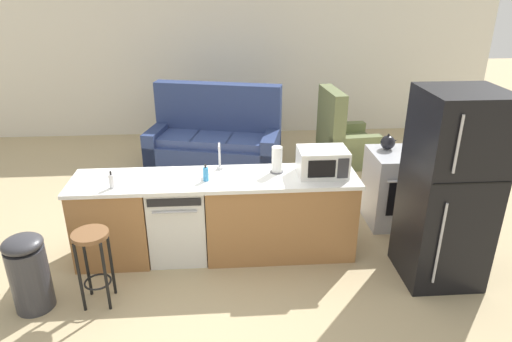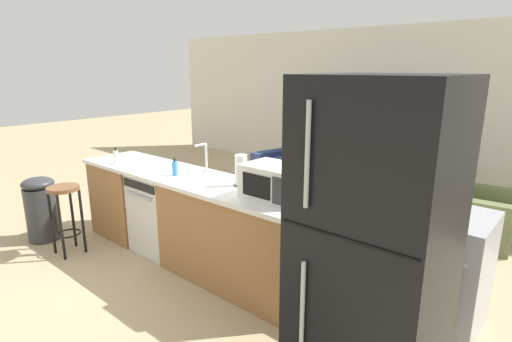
# 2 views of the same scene
# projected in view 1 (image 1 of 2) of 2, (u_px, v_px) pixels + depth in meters

# --- Properties ---
(ground_plane) EXTENTS (24.00, 24.00, 0.00)m
(ground_plane) POSITION_uv_depth(u_px,v_px,m) (204.00, 253.00, 5.01)
(ground_plane) COLOR tan
(wall_back) EXTENTS (10.00, 0.06, 2.60)m
(wall_back) POSITION_uv_depth(u_px,v_px,m) (225.00, 64.00, 8.36)
(wall_back) COLOR silver
(wall_back) RESTS_ON ground_plane
(kitchen_counter) EXTENTS (2.94, 0.66, 0.90)m
(kitchen_counter) POSITION_uv_depth(u_px,v_px,m) (225.00, 218.00, 4.86)
(kitchen_counter) COLOR #9E6B3D
(kitchen_counter) RESTS_ON ground_plane
(dishwasher) EXTENTS (0.58, 0.61, 0.84)m
(dishwasher) POSITION_uv_depth(u_px,v_px,m) (179.00, 220.00, 4.83)
(dishwasher) COLOR silver
(dishwasher) RESTS_ON ground_plane
(stove_range) EXTENTS (0.76, 0.68, 0.90)m
(stove_range) POSITION_uv_depth(u_px,v_px,m) (400.00, 188.00, 5.49)
(stove_range) COLOR #A8AAB2
(stove_range) RESTS_ON ground_plane
(refrigerator) EXTENTS (0.72, 0.73, 1.90)m
(refrigerator) POSITION_uv_depth(u_px,v_px,m) (449.00, 190.00, 4.29)
(refrigerator) COLOR black
(refrigerator) RESTS_ON ground_plane
(microwave) EXTENTS (0.50, 0.37, 0.28)m
(microwave) POSITION_uv_depth(u_px,v_px,m) (322.00, 162.00, 4.68)
(microwave) COLOR white
(microwave) RESTS_ON kitchen_counter
(sink_faucet) EXTENTS (0.07, 0.18, 0.30)m
(sink_faucet) POSITION_uv_depth(u_px,v_px,m) (220.00, 158.00, 4.80)
(sink_faucet) COLOR silver
(sink_faucet) RESTS_ON kitchen_counter
(paper_towel_roll) EXTENTS (0.14, 0.14, 0.28)m
(paper_towel_roll) POSITION_uv_depth(u_px,v_px,m) (277.00, 160.00, 4.74)
(paper_towel_roll) COLOR #4C4C51
(paper_towel_roll) RESTS_ON kitchen_counter
(soap_bottle) EXTENTS (0.06, 0.06, 0.18)m
(soap_bottle) POSITION_uv_depth(u_px,v_px,m) (206.00, 174.00, 4.56)
(soap_bottle) COLOR #338CCC
(soap_bottle) RESTS_ON kitchen_counter
(dish_soap_bottle) EXTENTS (0.06, 0.06, 0.18)m
(dish_soap_bottle) POSITION_uv_depth(u_px,v_px,m) (112.00, 181.00, 4.41)
(dish_soap_bottle) COLOR silver
(dish_soap_bottle) RESTS_ON kitchen_counter
(kettle) EXTENTS (0.21, 0.17, 0.19)m
(kettle) POSITION_uv_depth(u_px,v_px,m) (388.00, 142.00, 5.39)
(kettle) COLOR black
(kettle) RESTS_ON stove_range
(bar_stool) EXTENTS (0.32, 0.32, 0.74)m
(bar_stool) POSITION_uv_depth(u_px,v_px,m) (93.00, 253.00, 4.05)
(bar_stool) COLOR brown
(bar_stool) RESTS_ON ground_plane
(trash_bin) EXTENTS (0.35, 0.35, 0.74)m
(trash_bin) POSITION_uv_depth(u_px,v_px,m) (29.00, 272.00, 4.05)
(trash_bin) COLOR #333338
(trash_bin) RESTS_ON ground_plane
(couch) EXTENTS (2.16, 1.35, 1.27)m
(couch) POSITION_uv_depth(u_px,v_px,m) (216.00, 141.00, 7.19)
(couch) COLOR navy
(couch) RESTS_ON ground_plane
(armchair) EXTENTS (0.87, 0.92, 1.20)m
(armchair) POSITION_uv_depth(u_px,v_px,m) (342.00, 142.00, 7.30)
(armchair) COLOR #667047
(armchair) RESTS_ON ground_plane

